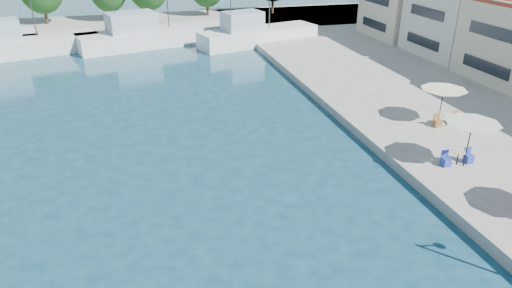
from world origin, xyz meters
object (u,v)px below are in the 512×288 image
object	(u,v)px
umbrella_white	(472,127)
umbrella_cream	(443,93)
trawler_03	(152,36)
trawler_04	(256,35)
trawler_02	(19,46)

from	to	relation	value
umbrella_white	umbrella_cream	distance (m)	6.12
trawler_03	trawler_04	size ratio (longest dim) A/B	1.22
trawler_02	trawler_04	bearing A→B (deg)	-19.69
trawler_02	trawler_04	xyz separation A→B (m)	(24.74, -1.58, 0.00)
trawler_03	umbrella_white	world-z (taller)	trawler_03
umbrella_cream	trawler_03	bearing A→B (deg)	119.40
trawler_04	trawler_02	bearing A→B (deg)	161.52
umbrella_cream	trawler_04	bearing A→B (deg)	100.90
trawler_02	umbrella_cream	xyz separation A→B (m)	(29.82, -27.97, 1.51)
trawler_03	umbrella_cream	world-z (taller)	trawler_03
trawler_02	trawler_03	world-z (taller)	same
umbrella_white	umbrella_cream	size ratio (longest dim) A/B	0.98
trawler_03	umbrella_cream	bearing A→B (deg)	-75.47
trawler_02	trawler_03	bearing A→B (deg)	-11.11
trawler_04	umbrella_white	bearing A→B (deg)	-100.06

